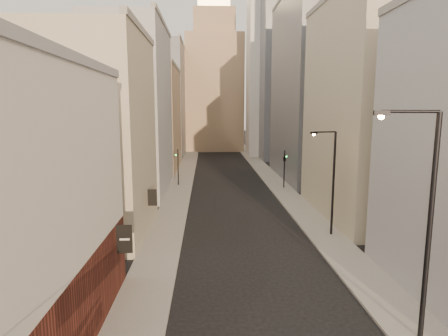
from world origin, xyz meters
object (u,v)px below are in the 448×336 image
(clock_tower, at_px, (214,80))
(white_tower, at_px, (266,70))
(traffic_light_right, at_px, (284,159))
(traffic_light_left, at_px, (178,160))
(streetlamp_mid, at_px, (331,177))
(streetlamp_near, at_px, (424,214))

(clock_tower, xyz_separation_m, white_tower, (11.00, -14.00, 0.97))
(white_tower, relative_size, traffic_light_right, 8.30)
(white_tower, height_order, traffic_light_left, white_tower)
(white_tower, height_order, streetlamp_mid, white_tower)
(clock_tower, distance_m, white_tower, 17.83)
(streetlamp_mid, height_order, traffic_light_left, streetlamp_mid)
(clock_tower, height_order, traffic_light_right, clock_tower)
(white_tower, height_order, streetlamp_near, white_tower)
(traffic_light_left, bearing_deg, streetlamp_mid, 139.04)
(clock_tower, distance_m, streetlamp_near, 82.87)
(clock_tower, relative_size, traffic_light_right, 8.98)
(clock_tower, xyz_separation_m, traffic_light_left, (-5.87, -47.10, -14.16))
(streetlamp_near, xyz_separation_m, streetlamp_mid, (0.71, 13.86, -0.94))
(white_tower, bearing_deg, streetlamp_mid, -93.42)
(clock_tower, xyz_separation_m, traffic_light_right, (7.92, -49.43, -13.82))
(traffic_light_left, bearing_deg, traffic_light_right, -173.89)
(traffic_light_right, bearing_deg, streetlamp_near, 85.97)
(streetlamp_near, bearing_deg, white_tower, 97.78)
(streetlamp_mid, xyz_separation_m, traffic_light_left, (-13.66, 20.75, -1.37))
(traffic_light_right, bearing_deg, clock_tower, -83.42)
(streetlamp_near, height_order, streetlamp_mid, streetlamp_near)
(clock_tower, height_order, streetlamp_mid, clock_tower)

